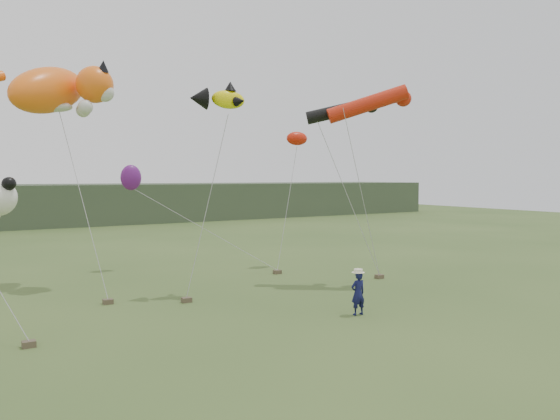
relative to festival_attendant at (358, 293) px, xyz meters
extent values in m
plane|color=#385123|center=(-1.35, -0.02, -0.76)|extent=(120.00, 120.00, 0.00)
cube|color=#2D3D28|center=(-1.35, 44.98, 1.24)|extent=(90.00, 12.00, 4.00)
imported|color=#111441|center=(0.00, 0.00, 0.00)|extent=(0.58, 0.40, 1.52)
cube|color=brown|center=(-6.94, 6.26, -0.67)|extent=(0.36, 0.29, 0.18)
cube|color=brown|center=(-4.32, 4.95, -0.67)|extent=(0.36, 0.29, 0.18)
cube|color=brown|center=(5.28, 4.71, -0.67)|extent=(0.36, 0.29, 0.18)
cube|color=brown|center=(-10.21, 2.13, -0.67)|extent=(0.36, 0.29, 0.18)
cube|color=brown|center=(1.85, 8.33, -0.67)|extent=(0.36, 0.29, 0.18)
ellipsoid|color=orange|center=(-8.14, 10.80, 7.73)|extent=(4.71, 4.40, 2.93)
sphere|color=orange|center=(-6.39, 9.93, 8.00)|extent=(1.57, 1.57, 1.57)
cone|color=black|center=(-6.13, 9.49, 8.74)|extent=(0.49, 0.60, 0.59)
cone|color=black|center=(-5.96, 10.37, 8.74)|extent=(0.49, 0.57, 0.56)
sphere|color=beige|center=(-6.04, 9.67, 7.65)|extent=(0.79, 0.79, 0.79)
ellipsoid|color=beige|center=(-7.97, 10.54, 7.03)|extent=(1.54, 0.77, 0.48)
sphere|color=beige|center=(-6.92, 9.40, 6.95)|extent=(0.61, 0.61, 0.61)
sphere|color=beige|center=(-6.74, 10.63, 6.95)|extent=(0.61, 0.61, 0.61)
ellipsoid|color=#F4E709|center=(-2.19, 5.57, 7.15)|extent=(1.50, 0.85, 0.81)
cone|color=black|center=(-3.36, 5.86, 7.15)|extent=(0.84, 1.00, 0.88)
cone|color=black|center=(-2.09, 5.57, 7.69)|extent=(0.49, 0.49, 0.39)
cone|color=black|center=(-1.89, 5.08, 7.05)|extent=(0.52, 0.55, 0.39)
cone|color=black|center=(-1.89, 6.06, 7.05)|extent=(0.52, 0.55, 0.39)
cylinder|color=black|center=(3.13, 5.02, 6.99)|extent=(2.89, 2.27, 1.23)
sphere|color=black|center=(4.52, 4.52, 7.24)|extent=(0.61, 0.61, 0.61)
cylinder|color=red|center=(3.83, 4.01, 7.22)|extent=(3.34, 2.55, 1.71)
sphere|color=red|center=(5.42, 3.44, 7.50)|extent=(0.71, 0.71, 0.71)
sphere|color=black|center=(-10.45, 3.61, 3.83)|extent=(0.41, 0.41, 0.41)
sphere|color=black|center=(-10.36, 4.39, 3.83)|extent=(0.41, 0.41, 0.41)
ellipsoid|color=red|center=(4.16, 10.05, 6.09)|extent=(1.25, 0.73, 0.73)
ellipsoid|color=#5F166F|center=(-3.86, 13.36, 4.00)|extent=(1.07, 0.71, 1.31)
camera|label=1|loc=(-12.19, -14.41, 4.04)|focal=35.00mm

